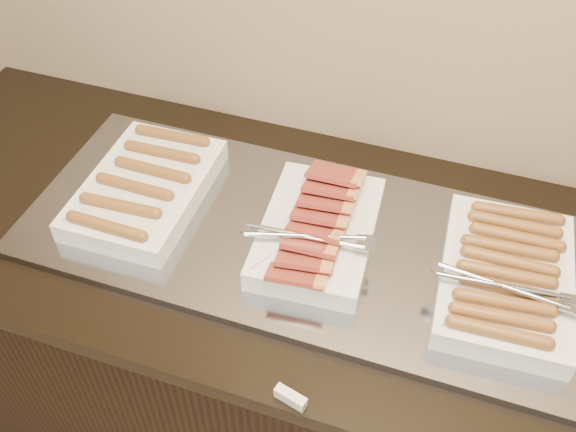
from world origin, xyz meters
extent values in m
cube|color=black|center=(0.00, 2.13, 0.43)|extent=(2.00, 0.70, 0.86)
cube|color=black|center=(0.00, 2.13, 0.88)|extent=(2.06, 0.76, 0.04)
cube|color=gray|center=(-0.01, 2.13, 0.91)|extent=(1.20, 0.50, 0.02)
cube|color=white|center=(-0.37, 2.13, 0.95)|extent=(0.25, 0.37, 0.05)
cylinder|color=brown|center=(-0.38, 1.98, 0.98)|extent=(0.16, 0.03, 0.03)
cylinder|color=brown|center=(-0.38, 2.04, 0.98)|extent=(0.16, 0.03, 0.03)
cylinder|color=brown|center=(-0.38, 2.10, 0.98)|extent=(0.16, 0.03, 0.03)
cylinder|color=brown|center=(-0.37, 2.16, 0.98)|extent=(0.16, 0.03, 0.03)
cylinder|color=brown|center=(-0.38, 2.22, 0.98)|extent=(0.16, 0.03, 0.03)
cylinder|color=brown|center=(-0.38, 2.28, 0.98)|extent=(0.16, 0.03, 0.03)
cube|color=white|center=(0.03, 2.13, 0.95)|extent=(0.25, 0.36, 0.05)
cube|color=#984131|center=(0.03, 1.99, 0.97)|extent=(0.12, 0.10, 0.04)
cube|color=#984131|center=(0.03, 2.03, 0.97)|extent=(0.12, 0.10, 0.04)
cube|color=#984131|center=(0.03, 2.07, 0.98)|extent=(0.12, 0.09, 0.04)
cube|color=#984131|center=(0.03, 2.11, 0.98)|extent=(0.11, 0.09, 0.04)
cube|color=#984131|center=(0.03, 2.15, 0.98)|extent=(0.12, 0.10, 0.04)
cube|color=#984131|center=(0.03, 2.19, 0.99)|extent=(0.12, 0.10, 0.04)
cube|color=#984131|center=(0.02, 2.23, 0.99)|extent=(0.12, 0.10, 0.04)
cube|color=#984131|center=(0.02, 2.27, 0.99)|extent=(0.12, 0.09, 0.04)
cube|color=white|center=(0.41, 2.13, 0.95)|extent=(0.27, 0.38, 0.05)
cylinder|color=brown|center=(0.41, 1.97, 0.98)|extent=(0.17, 0.03, 0.03)
cylinder|color=brown|center=(0.41, 2.01, 0.98)|extent=(0.17, 0.04, 0.03)
cylinder|color=brown|center=(0.41, 2.04, 0.98)|extent=(0.17, 0.04, 0.03)
cylinder|color=brown|center=(0.42, 2.08, 0.98)|extent=(0.17, 0.03, 0.03)
cylinder|color=brown|center=(0.41, 2.11, 0.98)|extent=(0.17, 0.04, 0.03)
cylinder|color=brown|center=(0.41, 2.15, 0.98)|extent=(0.16, 0.03, 0.03)
cylinder|color=brown|center=(0.40, 2.18, 0.98)|extent=(0.17, 0.04, 0.03)
cylinder|color=brown|center=(0.42, 2.22, 0.98)|extent=(0.17, 0.03, 0.03)
cylinder|color=brown|center=(0.41, 2.25, 0.98)|extent=(0.17, 0.03, 0.03)
cylinder|color=brown|center=(0.41, 2.29, 0.98)|extent=(0.17, 0.04, 0.03)
cube|color=white|center=(0.09, 1.77, 0.91)|extent=(0.06, 0.03, 0.02)
camera|label=1|loc=(0.26, 1.25, 1.93)|focal=40.00mm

